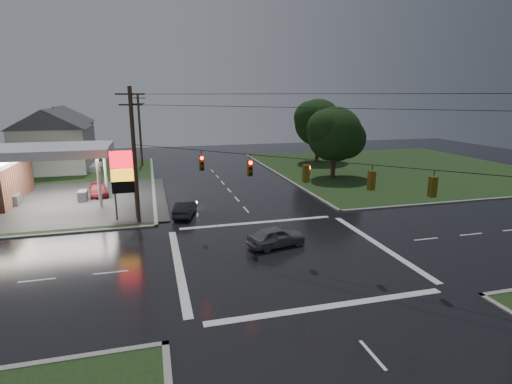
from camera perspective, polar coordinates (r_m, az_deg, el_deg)
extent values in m
plane|color=black|center=(27.01, 4.13, -8.83)|extent=(120.00, 120.00, 0.00)
cube|color=#173216|center=(61.12, 19.44, 3.22)|extent=(36.00, 36.00, 0.08)
cube|color=#2D2D2D|center=(44.35, -29.83, -1.51)|extent=(26.00, 18.00, 0.02)
cylinder|color=silver|center=(39.60, -21.51, 1.33)|extent=(0.30, 0.30, 5.00)
cylinder|color=silver|center=(47.55, -32.78, 2.02)|extent=(0.30, 0.30, 5.00)
cylinder|color=silver|center=(45.46, -20.73, 2.89)|extent=(0.30, 0.30, 5.00)
cube|color=silver|center=(42.96, -28.06, 5.23)|extent=(12.00, 8.00, 0.80)
cube|color=white|center=(43.02, -27.99, 4.68)|extent=(11.40, 7.40, 0.04)
cube|color=#59595E|center=(44.52, -31.14, -1.01)|extent=(0.80, 1.60, 1.10)
cube|color=#59595E|center=(43.20, -23.50, -0.55)|extent=(0.80, 1.60, 1.10)
cylinder|color=#59595E|center=(34.95, -19.58, 0.78)|extent=(0.16, 0.16, 6.00)
cylinder|color=#59595E|center=(34.85, -16.97, 0.94)|extent=(0.16, 0.16, 6.00)
cube|color=red|center=(34.49, -18.55, 4.43)|extent=(2.00, 0.35, 1.40)
cube|color=orange|center=(34.71, -18.39, 2.31)|extent=(2.00, 0.35, 1.00)
cube|color=black|center=(34.91, -18.26, 0.70)|extent=(2.00, 0.35, 1.00)
cylinder|color=#382619|center=(33.41, -16.96, 4.79)|extent=(0.32, 0.32, 11.00)
cube|color=#382619|center=(33.06, -17.57, 13.20)|extent=(2.20, 0.12, 0.12)
cube|color=#382619|center=(33.07, -17.47, 11.82)|extent=(1.80, 0.12, 0.12)
cylinder|color=#382619|center=(61.76, -16.24, 8.44)|extent=(0.32, 0.32, 10.50)
cube|color=#382619|center=(61.55, -16.54, 12.75)|extent=(2.20, 0.12, 0.12)
cube|color=#382619|center=(61.56, -16.49, 12.00)|extent=(1.80, 0.12, 0.12)
cube|color=#59470C|center=(28.90, -7.77, 4.14)|extent=(0.34, 0.34, 1.10)
cylinder|color=#FF0C07|center=(28.64, -7.74, 4.83)|extent=(0.22, 0.08, 0.22)
cube|color=#59470C|center=(26.65, -0.88, 3.47)|extent=(0.34, 0.34, 1.10)
cylinder|color=#FF0C07|center=(26.39, -0.77, 4.20)|extent=(0.22, 0.08, 0.22)
cube|color=#59470C|center=(24.86, 7.13, 2.61)|extent=(0.34, 0.34, 1.10)
cylinder|color=#FF0C07|center=(24.86, 7.59, 3.49)|extent=(0.08, 0.22, 0.22)
cube|color=#59470C|center=(23.62, 16.16, 1.59)|extent=(0.34, 0.34, 1.10)
cylinder|color=#FF0C07|center=(23.72, 15.98, 2.59)|extent=(0.22, 0.08, 0.22)
cube|color=#59470C|center=(23.10, 23.92, 0.68)|extent=(0.34, 0.34, 1.10)
cylinder|color=#FF0C07|center=(23.18, 23.71, 1.71)|extent=(0.22, 0.08, 0.22)
cube|color=silver|center=(61.32, -26.96, 5.35)|extent=(9.00, 8.00, 6.00)
cube|color=gray|center=(60.81, -21.81, 3.31)|extent=(1.60, 4.80, 0.80)
cube|color=silver|center=(73.21, -25.89, 6.59)|extent=(9.00, 8.00, 6.00)
cube|color=gray|center=(72.71, -21.57, 4.89)|extent=(1.60, 4.80, 0.80)
cylinder|color=black|center=(51.30, 11.00, 4.69)|extent=(0.56, 0.56, 5.04)
sphere|color=black|center=(50.92, 11.15, 8.09)|extent=(6.80, 6.80, 6.80)
sphere|color=black|center=(52.01, 12.67, 7.43)|extent=(5.10, 5.10, 5.10)
sphere|color=black|center=(49.92, 9.97, 8.86)|extent=(4.76, 4.76, 4.76)
cylinder|color=black|center=(63.30, 8.73, 6.71)|extent=(0.56, 0.56, 5.60)
sphere|color=black|center=(62.98, 8.85, 9.78)|extent=(7.20, 7.20, 7.20)
sphere|color=black|center=(64.05, 10.21, 9.16)|extent=(5.40, 5.40, 5.40)
sphere|color=black|center=(62.00, 7.78, 10.49)|extent=(5.04, 5.04, 5.04)
imported|color=black|center=(35.47, -10.11, -2.31)|extent=(2.52, 4.38, 1.37)
imported|color=slate|center=(28.07, 2.92, -6.37)|extent=(4.42, 2.53, 1.42)
imported|color=maroon|center=(44.96, -21.59, 0.27)|extent=(2.46, 4.64, 1.28)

